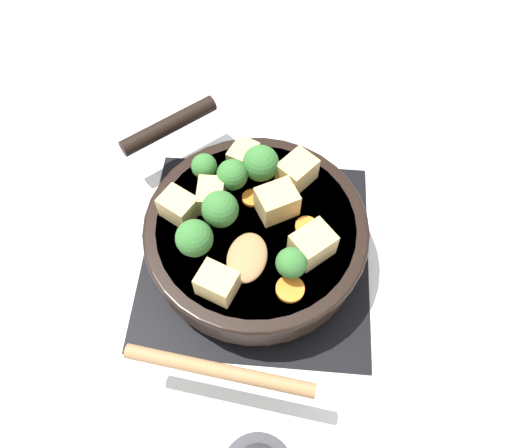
% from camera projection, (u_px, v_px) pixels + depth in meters
% --- Properties ---
extents(ground_plane, '(2.40, 2.40, 0.00)m').
position_uv_depth(ground_plane, '(256.00, 254.00, 0.70)').
color(ground_plane, white).
extents(front_burner_grate, '(0.31, 0.31, 0.03)m').
position_uv_depth(front_burner_grate, '(256.00, 250.00, 0.69)').
color(front_burner_grate, black).
rests_on(front_burner_grate, ground_plane).
extents(skillet_pan, '(0.36, 0.35, 0.06)m').
position_uv_depth(skillet_pan, '(255.00, 232.00, 0.65)').
color(skillet_pan, black).
rests_on(skillet_pan, front_burner_grate).
extents(wooden_spoon, '(0.19, 0.21, 0.02)m').
position_uv_depth(wooden_spoon, '(233.00, 315.00, 0.56)').
color(wooden_spoon, '#A87A4C').
rests_on(wooden_spoon, skillet_pan).
extents(tofu_cube_center_large, '(0.06, 0.06, 0.04)m').
position_uv_depth(tofu_cube_center_large, '(277.00, 202.00, 0.62)').
color(tofu_cube_center_large, '#DBB770').
rests_on(tofu_cube_center_large, skillet_pan).
extents(tofu_cube_near_handle, '(0.04, 0.03, 0.03)m').
position_uv_depth(tofu_cube_near_handle, '(211.00, 196.00, 0.63)').
color(tofu_cube_near_handle, '#DBB770').
rests_on(tofu_cube_near_handle, skillet_pan).
extents(tofu_cube_east_chunk, '(0.06, 0.06, 0.04)m').
position_uv_depth(tofu_cube_east_chunk, '(297.00, 171.00, 0.64)').
color(tofu_cube_east_chunk, '#DBB770').
rests_on(tofu_cube_east_chunk, skillet_pan).
extents(tofu_cube_west_chunk, '(0.06, 0.06, 0.04)m').
position_uv_depth(tofu_cube_west_chunk, '(312.00, 245.00, 0.59)').
color(tofu_cube_west_chunk, '#DBB770').
rests_on(tofu_cube_west_chunk, skillet_pan).
extents(tofu_cube_back_piece, '(0.05, 0.05, 0.03)m').
position_uv_depth(tofu_cube_back_piece, '(217.00, 283.00, 0.57)').
color(tofu_cube_back_piece, '#DBB770').
rests_on(tofu_cube_back_piece, skillet_pan).
extents(tofu_cube_front_piece, '(0.05, 0.04, 0.03)m').
position_uv_depth(tofu_cube_front_piece, '(243.00, 156.00, 0.66)').
color(tofu_cube_front_piece, '#DBB770').
rests_on(tofu_cube_front_piece, skillet_pan).
extents(tofu_cube_mid_small, '(0.05, 0.05, 0.03)m').
position_uv_depth(tofu_cube_mid_small, '(178.00, 207.00, 0.62)').
color(tofu_cube_mid_small, '#DBB770').
rests_on(tofu_cube_mid_small, skillet_pan).
extents(broccoli_floret_near_spoon, '(0.03, 0.03, 0.04)m').
position_uv_depth(broccoli_floret_near_spoon, '(204.00, 167.00, 0.64)').
color(broccoli_floret_near_spoon, '#709956').
rests_on(broccoli_floret_near_spoon, skillet_pan).
extents(broccoli_floret_center_top, '(0.04, 0.04, 0.04)m').
position_uv_depth(broccoli_floret_center_top, '(291.00, 263.00, 0.57)').
color(broccoli_floret_center_top, '#709956').
rests_on(broccoli_floret_center_top, skillet_pan).
extents(broccoli_floret_east_rim, '(0.05, 0.05, 0.05)m').
position_uv_depth(broccoli_floret_east_rim, '(194.00, 238.00, 0.58)').
color(broccoli_floret_east_rim, '#709956').
rests_on(broccoli_floret_east_rim, skillet_pan).
extents(broccoli_floret_west_rim, '(0.05, 0.05, 0.05)m').
position_uv_depth(broccoli_floret_west_rim, '(263.00, 164.00, 0.64)').
color(broccoli_floret_west_rim, '#709956').
rests_on(broccoli_floret_west_rim, skillet_pan).
extents(broccoli_floret_north_edge, '(0.04, 0.04, 0.05)m').
position_uv_depth(broccoli_floret_north_edge, '(232.00, 175.00, 0.63)').
color(broccoli_floret_north_edge, '#709956').
rests_on(broccoli_floret_north_edge, skillet_pan).
extents(broccoli_floret_south_cluster, '(0.05, 0.05, 0.05)m').
position_uv_depth(broccoli_floret_south_cluster, '(220.00, 209.00, 0.60)').
color(broccoli_floret_south_cluster, '#709956').
rests_on(broccoli_floret_south_cluster, skillet_pan).
extents(carrot_slice_orange_thin, '(0.03, 0.03, 0.01)m').
position_uv_depth(carrot_slice_orange_thin, '(252.00, 198.00, 0.64)').
color(carrot_slice_orange_thin, orange).
rests_on(carrot_slice_orange_thin, skillet_pan).
extents(carrot_slice_near_center, '(0.03, 0.03, 0.01)m').
position_uv_depth(carrot_slice_near_center, '(290.00, 289.00, 0.58)').
color(carrot_slice_near_center, orange).
rests_on(carrot_slice_near_center, skillet_pan).
extents(carrot_slice_edge_slice, '(0.03, 0.03, 0.01)m').
position_uv_depth(carrot_slice_edge_slice, '(307.00, 228.00, 0.62)').
color(carrot_slice_edge_slice, orange).
rests_on(carrot_slice_edge_slice, skillet_pan).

